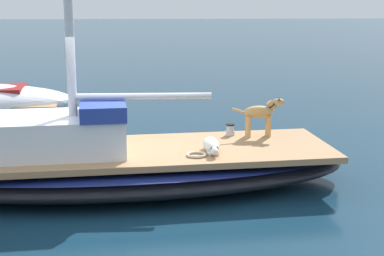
# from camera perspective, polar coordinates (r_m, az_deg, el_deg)

# --- Properties ---
(ground_plane) EXTENTS (120.00, 120.00, 0.00)m
(ground_plane) POSITION_cam_1_polar(r_m,az_deg,el_deg) (10.12, -5.69, -5.64)
(ground_plane) COLOR #143347
(sailboat_main) EXTENTS (3.32, 7.48, 0.66)m
(sailboat_main) POSITION_cam_1_polar(r_m,az_deg,el_deg) (10.02, -5.73, -3.82)
(sailboat_main) COLOR black
(sailboat_main) RESTS_ON ground
(cabin_house) EXTENTS (1.64, 2.37, 0.84)m
(cabin_house) POSITION_cam_1_polar(r_m,az_deg,el_deg) (9.84, -12.32, -0.33)
(cabin_house) COLOR silver
(cabin_house) RESTS_ON sailboat_main
(dog_tan) EXTENTS (0.26, 0.94, 0.70)m
(dog_tan) POSITION_cam_1_polar(r_m,az_deg,el_deg) (10.74, 6.51, 1.40)
(dog_tan) COLOR tan
(dog_tan) RESTS_ON sailboat_main
(dog_white) EXTENTS (0.95, 0.30, 0.22)m
(dog_white) POSITION_cam_1_polar(r_m,az_deg,el_deg) (9.72, 1.83, -1.65)
(dog_white) COLOR silver
(dog_white) RESTS_ON sailboat_main
(deck_winch) EXTENTS (0.16, 0.16, 0.21)m
(deck_winch) POSITION_cam_1_polar(r_m,az_deg,el_deg) (10.85, 3.62, -0.17)
(deck_winch) COLOR #B7B7BC
(deck_winch) RESTS_ON sailboat_main
(coiled_rope) EXTENTS (0.32, 0.32, 0.04)m
(coiled_rope) POSITION_cam_1_polar(r_m,az_deg,el_deg) (9.49, 0.44, -2.53)
(coiled_rope) COLOR beige
(coiled_rope) RESTS_ON sailboat_main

